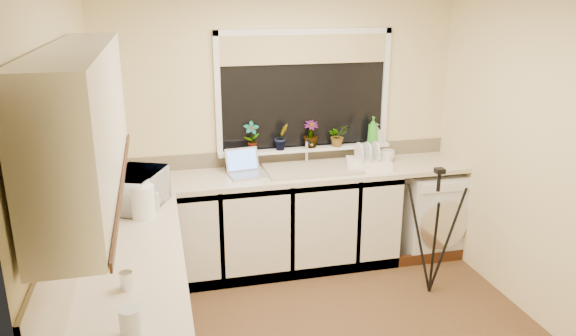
{
  "coord_description": "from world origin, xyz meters",
  "views": [
    {
      "loc": [
        -1.1,
        -3.19,
        2.37
      ],
      "look_at": [
        -0.18,
        0.55,
        1.15
      ],
      "focal_mm": 33.93,
      "sensor_mm": 36.0,
      "label": 1
    }
  ],
  "objects": [
    {
      "name": "plant_a",
      "position": [
        -0.3,
        1.42,
        1.18
      ],
      "size": [
        0.15,
        0.1,
        0.27
      ],
      "primitive_type": "imported",
      "rotation": [
        0.0,
        0.0,
        -0.05
      ],
      "color": "#999999",
      "rests_on": "windowsill"
    },
    {
      "name": "wall_front",
      "position": [
        0.0,
        -1.5,
        1.23
      ],
      "size": [
        3.2,
        0.0,
        3.2
      ],
      "primitive_type": "plane",
      "rotation": [
        -1.57,
        0.0,
        0.0
      ],
      "color": "beige",
      "rests_on": "ground"
    },
    {
      "name": "faucet",
      "position": [
        0.2,
        1.38,
        1.02
      ],
      "size": [
        0.03,
        0.03,
        0.24
      ],
      "primitive_type": "cylinder",
      "color": "silver",
      "rests_on": "worktop_back"
    },
    {
      "name": "wall_back",
      "position": [
        0.0,
        1.5,
        1.23
      ],
      "size": [
        3.2,
        0.0,
        3.2
      ],
      "primitive_type": "plane",
      "rotation": [
        1.57,
        0.0,
        0.0
      ],
      "color": "beige",
      "rests_on": "ground"
    },
    {
      "name": "cup_left",
      "position": [
        -1.29,
        -0.94,
        0.94
      ],
      "size": [
        0.1,
        0.1,
        0.08
      ],
      "primitive_type": "imported",
      "rotation": [
        0.0,
        0.0,
        0.17
      ],
      "color": "beige",
      "rests_on": "worktop_left"
    },
    {
      "name": "splashback_back",
      "position": [
        0.0,
        1.49,
        0.97
      ],
      "size": [
        3.2,
        0.02,
        0.14
      ],
      "primitive_type": "cube",
      "color": "beige",
      "rests_on": "wall_back"
    },
    {
      "name": "cup_back",
      "position": [
        0.96,
        1.3,
        0.95
      ],
      "size": [
        0.16,
        0.16,
        0.11
      ],
      "primitive_type": "imported",
      "rotation": [
        0.0,
        0.0,
        0.21
      ],
      "color": "silver",
      "rests_on": "worktop_back"
    },
    {
      "name": "plant_c",
      "position": [
        0.25,
        1.42,
        1.17
      ],
      "size": [
        0.14,
        0.14,
        0.24
      ],
      "primitive_type": "imported",
      "rotation": [
        0.0,
        0.0,
        -0.05
      ],
      "color": "#999999",
      "rests_on": "windowsill"
    },
    {
      "name": "plant_d",
      "position": [
        0.5,
        1.4,
        1.15
      ],
      "size": [
        0.21,
        0.2,
        0.2
      ],
      "primitive_type": "imported",
      "rotation": [
        0.0,
        0.0,
        0.25
      ],
      "color": "#999999",
      "rests_on": "windowsill"
    },
    {
      "name": "plant_b",
      "position": [
        -0.03,
        1.4,
        1.17
      ],
      "size": [
        0.16,
        0.14,
        0.24
      ],
      "primitive_type": "imported",
      "rotation": [
        0.0,
        0.0,
        0.35
      ],
      "color": "#999999",
      "rests_on": "windowsill"
    },
    {
      "name": "worktop_left",
      "position": [
        -1.3,
        -0.3,
        0.88
      ],
      "size": [
        0.6,
        2.4,
        0.04
      ],
      "primitive_type": "cube",
      "color": "beige",
      "rests_on": "base_cabinet_left"
    },
    {
      "name": "base_cabinet_back",
      "position": [
        -0.33,
        1.2,
        0.43
      ],
      "size": [
        2.55,
        0.6,
        0.86
      ],
      "primitive_type": "cube",
      "color": "silver",
      "rests_on": "floor"
    },
    {
      "name": "windowsill",
      "position": [
        0.2,
        1.43,
        1.04
      ],
      "size": [
        1.6,
        0.14,
        0.03
      ],
      "primitive_type": "cube",
      "color": "white",
      "rests_on": "wall_back"
    },
    {
      "name": "microwave",
      "position": [
        -1.28,
        0.67,
        1.03
      ],
      "size": [
        0.49,
        0.57,
        0.26
      ],
      "primitive_type": "imported",
      "rotation": [
        0.0,
        0.0,
        1.16
      ],
      "color": "white",
      "rests_on": "worktop_left"
    },
    {
      "name": "worktop_back",
      "position": [
        0.0,
        1.2,
        0.88
      ],
      "size": [
        3.2,
        0.6,
        0.04
      ],
      "primitive_type": "cube",
      "color": "beige",
      "rests_on": "base_cabinet_back"
    },
    {
      "name": "laptop",
      "position": [
        -0.39,
        1.24,
        0.96
      ],
      "size": [
        0.33,
        0.32,
        0.21
      ],
      "rotation": [
        0.0,
        0.0,
        0.13
      ],
      "color": "#9C9DA4",
      "rests_on": "worktop_back"
    },
    {
      "name": "steel_jar",
      "position": [
        -1.31,
        -0.52,
        0.95
      ],
      "size": [
        0.07,
        0.07,
        0.1
      ],
      "primitive_type": "cylinder",
      "color": "silver",
      "rests_on": "worktop_left"
    },
    {
      "name": "dish_rack",
      "position": [
        0.73,
        1.18,
        0.93
      ],
      "size": [
        0.46,
        0.4,
        0.06
      ],
      "primitive_type": "cube",
      "rotation": [
        0.0,
        0.0,
        -0.29
      ],
      "color": "white",
      "rests_on": "worktop_back"
    },
    {
      "name": "sink",
      "position": [
        0.2,
        1.2,
        0.91
      ],
      "size": [
        0.82,
        0.46,
        0.03
      ],
      "primitive_type": "cube",
      "color": "tan",
      "rests_on": "worktop_back"
    },
    {
      "name": "soap_bottle_clear",
      "position": [
        0.89,
        1.42,
        1.14
      ],
      "size": [
        0.09,
        0.1,
        0.18
      ],
      "primitive_type": "imported",
      "rotation": [
        0.0,
        0.0,
        0.14
      ],
      "color": "#999999",
      "rests_on": "windowsill"
    },
    {
      "name": "glass_jug",
      "position": [
        -1.28,
        -0.97,
        0.97
      ],
      "size": [
        0.1,
        0.1,
        0.15
      ],
      "primitive_type": "cylinder",
      "color": "silver",
      "rests_on": "worktop_left"
    },
    {
      "name": "tripod",
      "position": [
        1.02,
        0.46,
        0.54
      ],
      "size": [
        0.56,
        0.56,
        1.08
      ],
      "primitive_type": null,
      "rotation": [
        0.0,
        0.0,
        0.05
      ],
      "color": "black",
      "rests_on": "floor"
    },
    {
      "name": "splashback_left",
      "position": [
        -1.59,
        -0.3,
        1.12
      ],
      "size": [
        0.02,
        2.4,
        0.45
      ],
      "primitive_type": "cube",
      "color": "beige",
      "rests_on": "wall_left"
    },
    {
      "name": "wall_left",
      "position": [
        -1.6,
        0.0,
        1.23
      ],
      "size": [
        0.0,
        3.0,
        3.0
      ],
      "primitive_type": "plane",
      "rotation": [
        1.57,
        0.0,
        1.57
      ],
      "color": "beige",
      "rests_on": "ground"
    },
    {
      "name": "window_glass",
      "position": [
        0.2,
        1.49,
        1.55
      ],
      "size": [
        1.5,
        0.02,
        1.0
      ],
      "primitive_type": "cube",
      "color": "black",
      "rests_on": "wall_back"
    },
    {
      "name": "soap_bottle_green",
      "position": [
        0.84,
        1.39,
        1.18
      ],
      "size": [
        0.12,
        0.12,
        0.26
      ],
      "primitive_type": "imported",
      "rotation": [
        0.0,
        0.0,
        -0.2
      ],
      "color": "green",
      "rests_on": "windowsill"
    },
    {
      "name": "wall_right",
      "position": [
        1.6,
        0.0,
        1.23
      ],
      "size": [
        0.0,
        3.0,
        3.0
      ],
      "primitive_type": "plane",
      "rotation": [
        1.57,
        0.0,
        -1.57
      ],
      "color": "beige",
      "rests_on": "ground"
    },
    {
      "name": "upper_cabinet",
      "position": [
        -1.44,
        -0.45,
        1.8
      ],
      "size": [
        0.28,
        1.9,
        0.7
      ],
      "primitive_type": "cube",
      "color": "silver",
      "rests_on": "wall_left"
    },
    {
      "name": "window_blind",
      "position": [
        0.2,
        1.46,
        1.92
      ],
      "size": [
        1.5,
        0.02,
        0.25
      ],
      "primitive_type": "cube",
      "color": "tan",
      "rests_on": "wall_back"
    },
    {
      "name": "washing_machine",
      "position": [
        1.37,
        1.19,
        0.41
      ],
      "size": [
        0.58,
        0.56,
        0.81
      ],
      "primitive_type": "cube",
      "rotation": [
        0.0,
        0.0,
        0.01
      ],
      "color": "silver",
      "rests_on": "floor"
    },
    {
      "name": "kettle",
      "position": [
        -1.23,
        0.46,
        1.01
      ],
      "size": [
        0.17,
        0.17,
        0.22
      ],
      "primitive_type": "cylinder",
      "color": "white",
      "rests_on": "worktop_left"
    }
  ]
}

